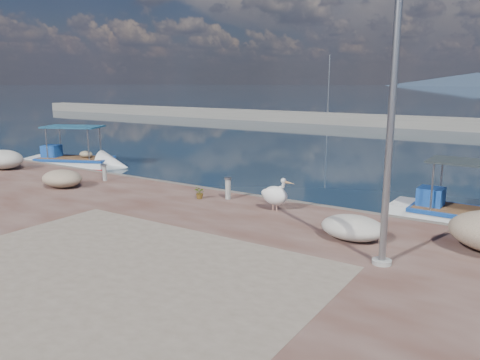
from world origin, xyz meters
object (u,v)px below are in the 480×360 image
at_px(boat_left, 74,163).
at_px(pelican, 276,195).
at_px(lamp_post, 391,119).
at_px(bollard_near, 228,187).
at_px(boat_right, 469,220).

xyz_separation_m(boat_left, pelican, (14.44, -3.35, 0.82)).
height_order(boat_left, pelican, boat_left).
distance_m(pelican, lamp_post, 5.69).
distance_m(pelican, bollard_near, 2.22).
relative_size(boat_left, bollard_near, 7.33).
bearing_deg(boat_left, lamp_post, -40.96).
xyz_separation_m(boat_right, pelican, (-5.28, -3.45, 0.83)).
xyz_separation_m(lamp_post, bollard_near, (-6.41, 3.05, -2.87)).
bearing_deg(pelican, boat_left, 169.33).
bearing_deg(bollard_near, lamp_post, -25.47).
xyz_separation_m(boat_left, lamp_post, (18.67, -5.95, 3.59)).
bearing_deg(lamp_post, bollard_near, 154.53).
bearing_deg(bollard_near, boat_left, 166.71).
bearing_deg(pelican, boat_right, 35.54).
height_order(boat_left, lamp_post, lamp_post).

